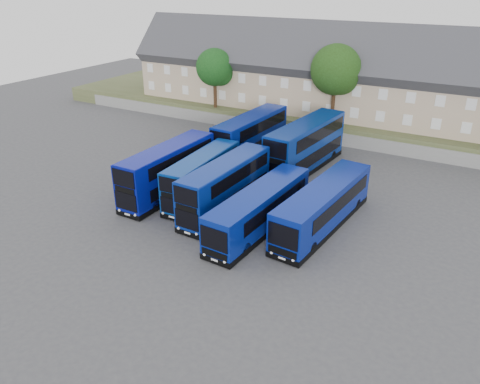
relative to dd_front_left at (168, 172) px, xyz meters
name	(u,v)px	position (x,y,z in m)	size (l,w,h in m)	color
ground	(198,224)	(5.45, -3.51, -2.17)	(120.00, 120.00, 0.00)	#424246
retaining_wall	(310,134)	(5.45, 20.49, -1.42)	(70.00, 0.40, 1.50)	slate
earth_bank	(338,113)	(5.45, 30.49, -1.17)	(80.00, 20.00, 2.00)	#48502D
terrace_row	(331,76)	(5.45, 26.49, 4.42)	(54.00, 10.40, 11.20)	tan
dd_front_left	(168,172)	(0.00, 0.00, 0.00)	(2.69, 11.16, 4.42)	#071188
dd_front_mid	(202,178)	(3.09, 0.81, -0.24)	(2.82, 10.05, 3.95)	navy
dd_front_right	(226,188)	(6.13, -0.26, -0.08)	(2.84, 10.82, 4.27)	navy
dd_rear_left	(251,137)	(1.96, 11.85, 0.09)	(3.19, 11.68, 4.60)	navy
dd_rear_right	(305,147)	(8.37, 11.56, 0.23)	(3.92, 12.46, 4.88)	navy
coach_east_a	(259,210)	(10.05, -1.73, -0.56)	(3.24, 12.18, 3.30)	navy
coach_east_b	(323,207)	(14.18, 1.01, -0.48)	(3.76, 12.81, 3.45)	navy
tree_west	(216,69)	(-8.40, 21.59, 4.88)	(4.80, 4.80, 7.65)	#382314
tree_mid	(337,72)	(7.60, 22.09, 5.89)	(5.76, 5.76, 9.18)	#382314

